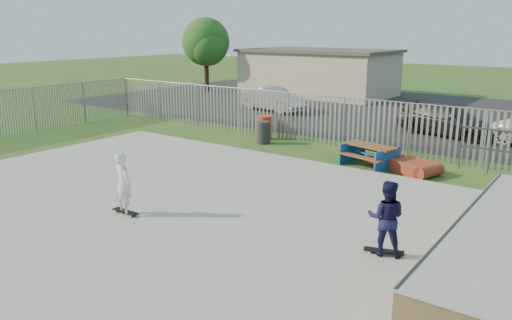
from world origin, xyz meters
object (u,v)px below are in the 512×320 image
Objects in this scene: car_dark at (448,120)px; skater_white at (123,184)px; trash_bin_red at (265,128)px; car_silver at (273,99)px; picnic_table at (369,155)px; tree_left at (206,42)px; skater_navy at (386,218)px; trash_bin_grey at (263,133)px; funbox at (404,164)px.

car_dark is 15.44m from skater_white.
car_silver reaches higher than trash_bin_red.
car_silver reaches higher than picnic_table.
tree_left is (-9.30, 4.79, 2.95)m from car_silver.
skater_navy is (3.23, -6.61, 0.54)m from picnic_table.
trash_bin_red is at bearing 121.58° from trash_bin_grey.
trash_bin_red is 0.84m from trash_bin_grey.
trash_bin_grey is 0.20× the size of car_dark.
skater_white is (6.58, -16.07, 0.23)m from car_silver.
skater_navy is at bearing -41.30° from tree_left.
skater_navy reaches higher than car_silver.
tree_left is 29.29m from skater_navy.
trash_bin_grey is at bearing -65.68° from skater_white.
skater_white is (-6.03, -1.61, 0.00)m from skater_navy.
tree_left reaches higher than picnic_table.
funbox is 23.66m from tree_left.
skater_navy is at bearing -42.93° from trash_bin_red.
skater_navy is at bearing -53.00° from funbox.
car_silver is at bearing -67.50° from skater_navy.
picnic_table is 6.86m from car_dark.
funbox is at bearing -32.13° from tree_left.
tree_left is (-19.35, 5.81, 2.97)m from car_dark.
skater_white reaches higher than car_dark.
trash_bin_red is at bearing 143.80° from car_dark.
picnic_table is at bearing -34.09° from tree_left.
car_silver is 0.91× the size of car_dark.
trash_bin_red is 1.09× the size of trash_bin_grey.
trash_bin_red is at bearing -139.11° from car_silver.
car_silver is at bearing -57.12° from skater_white.
skater_white is (2.18, -8.94, 0.47)m from trash_bin_grey.
trash_bin_red reaches higher than trash_bin_grey.
skater_white is at bearing -3.62° from skater_navy.
car_silver reaches higher than car_dark.
car_silver is at bearing 121.69° from trash_bin_red.
car_dark is (10.05, -1.02, -0.02)m from car_silver.
skater_white reaches higher than funbox.
funbox is 13.02m from car_silver.
tree_left is 3.50× the size of skater_navy.
trash_bin_red is 0.64× the size of skater_white.
funbox is 7.15m from skater_navy.
funbox is 9.32m from skater_white.
trash_bin_red is 7.53m from car_silver.
skater_navy reaches higher than picnic_table.
car_dark is at bearing -97.81° from skater_navy.
trash_bin_red is 10.02m from skater_white.
picnic_table is 5.03m from trash_bin_grey.
tree_left is (-19.82, 12.45, 3.44)m from funbox.
trash_bin_grey is 0.59× the size of skater_navy.
car_dark is at bearing 41.46° from trash_bin_red.
trash_bin_grey reaches higher than funbox.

